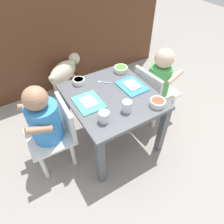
# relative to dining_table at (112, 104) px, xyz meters

# --- Properties ---
(ground_plane) EXTENTS (7.00, 7.00, 0.00)m
(ground_plane) POSITION_rel_dining_table_xyz_m (0.00, 0.00, -0.36)
(ground_plane) COLOR gray
(kitchen_cabinet_back) EXTENTS (2.11, 0.32, 0.96)m
(kitchen_cabinet_back) POSITION_rel_dining_table_xyz_m (0.00, 1.01, 0.11)
(kitchen_cabinet_back) COLOR #56331E
(kitchen_cabinet_back) RESTS_ON ground
(dining_table) EXTENTS (0.55, 0.60, 0.44)m
(dining_table) POSITION_rel_dining_table_xyz_m (0.00, 0.00, 0.00)
(dining_table) COLOR #515459
(dining_table) RESTS_ON ground
(seated_child_left) EXTENTS (0.29, 0.29, 0.65)m
(seated_child_left) POSITION_rel_dining_table_xyz_m (-0.44, 0.04, 0.04)
(seated_child_left) COLOR silver
(seated_child_left) RESTS_ON ground
(seated_child_right) EXTENTS (0.31, 0.31, 0.62)m
(seated_child_right) POSITION_rel_dining_table_xyz_m (0.44, 0.03, 0.03)
(seated_child_right) COLOR silver
(seated_child_right) RESTS_ON ground
(dog) EXTENTS (0.41, 0.32, 0.33)m
(dog) POSITION_rel_dining_table_xyz_m (-0.06, 0.75, -0.14)
(dog) COLOR beige
(dog) RESTS_ON ground
(food_tray_left) EXTENTS (0.16, 0.19, 0.02)m
(food_tray_left) POSITION_rel_dining_table_xyz_m (-0.17, 0.01, 0.08)
(food_tray_left) COLOR #4CC6BC
(food_tray_left) RESTS_ON dining_table
(food_tray_right) EXTENTS (0.16, 0.20, 0.02)m
(food_tray_right) POSITION_rel_dining_table_xyz_m (0.17, 0.01, 0.08)
(food_tray_right) COLOR #388CD8
(food_tray_right) RESTS_ON dining_table
(water_cup_left) EXTENTS (0.06, 0.06, 0.07)m
(water_cup_left) POSITION_rel_dining_table_xyz_m (-0.00, -0.17, 0.10)
(water_cup_left) COLOR white
(water_cup_left) RESTS_ON dining_table
(water_cup_right) EXTENTS (0.06, 0.06, 0.07)m
(water_cup_right) POSITION_rel_dining_table_xyz_m (-0.16, -0.17, 0.10)
(water_cup_right) COLOR white
(water_cup_right) RESTS_ON dining_table
(cereal_bowl_left_side) EXTENTS (0.08, 0.08, 0.04)m
(cereal_bowl_left_side) POSITION_rel_dining_table_xyz_m (-0.13, 0.23, 0.09)
(cereal_bowl_left_side) COLOR white
(cereal_bowl_left_side) RESTS_ON dining_table
(cereal_bowl_right_side) EXTENTS (0.10, 0.10, 0.04)m
(cereal_bowl_right_side) POSITION_rel_dining_table_xyz_m (0.20, 0.21, 0.09)
(cereal_bowl_right_side) COLOR silver
(cereal_bowl_right_side) RESTS_ON dining_table
(veggie_bowl_near) EXTENTS (0.10, 0.10, 0.04)m
(veggie_bowl_near) POSITION_rel_dining_table_xyz_m (0.19, -0.23, 0.09)
(veggie_bowl_near) COLOR white
(veggie_bowl_near) RESTS_ON dining_table
(spoon_by_left_tray) EXTENTS (0.08, 0.08, 0.01)m
(spoon_by_left_tray) POSITION_rel_dining_table_xyz_m (0.02, 0.15, 0.08)
(spoon_by_left_tray) COLOR silver
(spoon_by_left_tray) RESTS_ON dining_table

